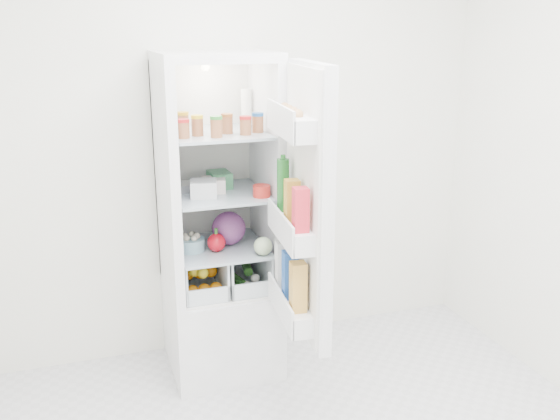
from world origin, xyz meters
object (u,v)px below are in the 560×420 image
object	(u,v)px
refrigerator	(218,256)
fridge_door	(303,210)
red_cabbage	(229,228)
mushroom_bowl	(191,245)

from	to	relation	value
refrigerator	fridge_door	xyz separation A→B (m)	(0.27, -0.64, 0.43)
refrigerator	red_cabbage	size ratio (longest dim) A/B	9.61
refrigerator	mushroom_bowl	world-z (taller)	refrigerator
refrigerator	mushroom_bowl	distance (m)	0.22
refrigerator	mushroom_bowl	bearing A→B (deg)	-153.80
red_cabbage	mushroom_bowl	distance (m)	0.23
mushroom_bowl	fridge_door	xyz separation A→B (m)	(0.44, -0.56, 0.31)
mushroom_bowl	fridge_door	world-z (taller)	fridge_door
red_cabbage	fridge_door	world-z (taller)	fridge_door
refrigerator	red_cabbage	bearing A→B (deg)	-39.57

